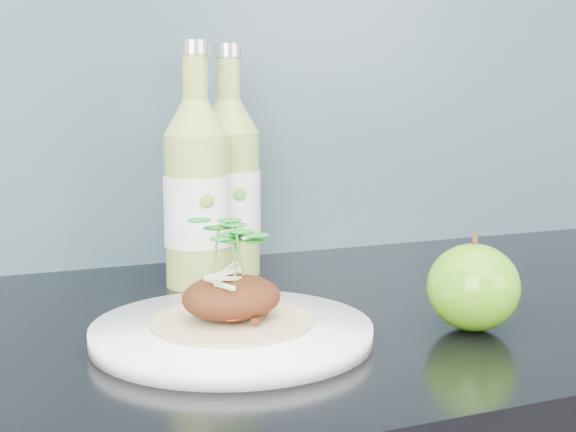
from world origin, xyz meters
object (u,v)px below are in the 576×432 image
at_px(dinner_plate, 232,332).
at_px(cider_bottle_left, 197,195).
at_px(cider_bottle_right, 229,188).
at_px(green_apple, 473,287).

height_order(dinner_plate, cider_bottle_left, cider_bottle_left).
height_order(dinner_plate, cider_bottle_right, cider_bottle_right).
relative_size(dinner_plate, cider_bottle_right, 1.09).
xyz_separation_m(green_apple, cider_bottle_right, (-0.13, 0.32, 0.06)).
bearing_deg(cider_bottle_left, dinner_plate, -109.74).
bearing_deg(green_apple, dinner_plate, 165.89).
bearing_deg(dinner_plate, cider_bottle_left, 81.05).
xyz_separation_m(dinner_plate, cider_bottle_left, (0.03, 0.22, 0.10)).
height_order(cider_bottle_left, cider_bottle_right, same).
bearing_deg(dinner_plate, green_apple, -14.11).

